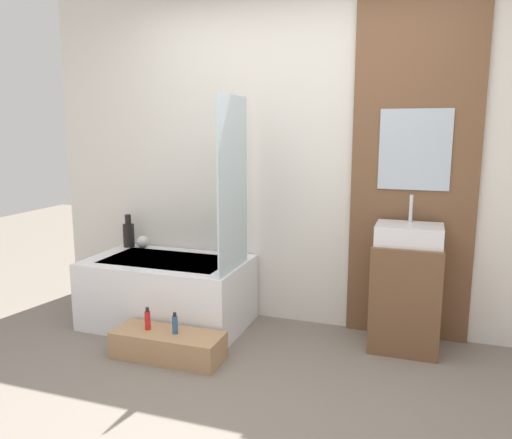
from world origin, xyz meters
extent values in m
plane|color=slate|center=(0.00, 0.00, 0.00)|extent=(12.00, 12.00, 0.00)
cube|color=silver|center=(0.00, 1.58, 1.30)|extent=(4.20, 0.06, 2.60)
cube|color=brown|center=(0.87, 1.53, 1.30)|extent=(0.87, 0.03, 2.60)
cube|color=#ADBCCC|center=(0.87, 1.51, 1.38)|extent=(0.48, 0.01, 0.56)
cube|color=white|center=(-0.91, 1.16, 0.26)|extent=(1.23, 0.75, 0.52)
cube|color=silver|center=(-0.91, 1.16, 0.52)|extent=(0.96, 0.52, 0.01)
cube|color=silver|center=(-0.32, 1.08, 1.14)|extent=(0.01, 0.54, 1.23)
cube|color=#A87F56|center=(-0.62, 0.62, 0.09)|extent=(0.75, 0.29, 0.18)
cube|color=brown|center=(0.87, 1.31, 0.37)|extent=(0.46, 0.40, 0.75)
cube|color=white|center=(0.87, 1.31, 0.82)|extent=(0.44, 0.31, 0.14)
cylinder|color=silver|center=(0.87, 1.40, 0.98)|extent=(0.02, 0.02, 0.19)
cylinder|color=black|center=(-1.43, 1.43, 0.62)|extent=(0.09, 0.09, 0.20)
cylinder|color=black|center=(-1.43, 1.43, 0.76)|extent=(0.05, 0.05, 0.08)
sphere|color=silver|center=(-1.29, 1.43, 0.58)|extent=(0.11, 0.11, 0.11)
cylinder|color=red|center=(-0.77, 0.62, 0.25)|extent=(0.04, 0.04, 0.13)
cylinder|color=black|center=(-0.77, 0.62, 0.32)|extent=(0.02, 0.02, 0.03)
cylinder|color=#2D567A|center=(-0.56, 0.62, 0.24)|extent=(0.04, 0.04, 0.12)
cylinder|color=black|center=(-0.56, 0.62, 0.31)|extent=(0.02, 0.02, 0.03)
camera|label=1|loc=(0.96, -2.16, 1.53)|focal=35.00mm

